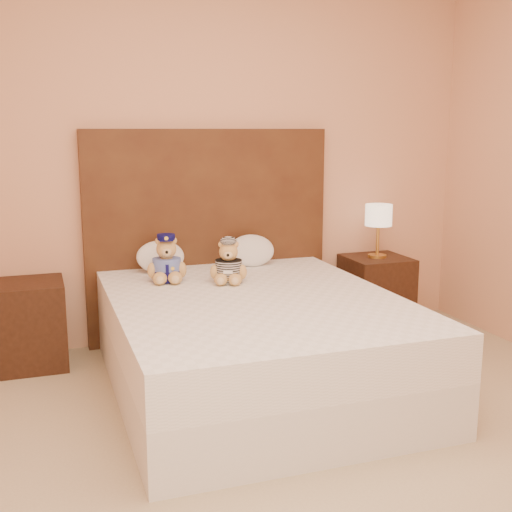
{
  "coord_description": "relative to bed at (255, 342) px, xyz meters",
  "views": [
    {
      "loc": [
        -1.16,
        -2.18,
        1.5
      ],
      "look_at": [
        0.09,
        1.45,
        0.74
      ],
      "focal_mm": 45.0,
      "sensor_mm": 36.0,
      "label": 1
    }
  ],
  "objects": [
    {
      "name": "ground",
      "position": [
        0.0,
        -1.2,
        -0.28
      ],
      "size": [
        4.0,
        4.5,
        0.0
      ],
      "primitive_type": "cube",
      "color": "tan",
      "rests_on": "ground"
    },
    {
      "name": "room_walls",
      "position": [
        0.0,
        -0.74,
        1.53
      ],
      "size": [
        4.04,
        4.52,
        2.72
      ],
      "color": "#E1A17A",
      "rests_on": "ground"
    },
    {
      "name": "bed",
      "position": [
        0.0,
        0.0,
        0.0
      ],
      "size": [
        1.6,
        2.0,
        0.55
      ],
      "color": "white",
      "rests_on": "ground"
    },
    {
      "name": "headboard",
      "position": [
        0.0,
        1.01,
        0.47
      ],
      "size": [
        1.75,
        0.08,
        1.5
      ],
      "primitive_type": "cube",
      "color": "#513018",
      "rests_on": "ground"
    },
    {
      "name": "nightstand_left",
      "position": [
        -1.25,
        0.8,
        -0.0
      ],
      "size": [
        0.45,
        0.45,
        0.55
      ],
      "primitive_type": "cube",
      "color": "#371D11",
      "rests_on": "ground"
    },
    {
      "name": "nightstand_right",
      "position": [
        1.25,
        0.8,
        -0.0
      ],
      "size": [
        0.45,
        0.45,
        0.55
      ],
      "primitive_type": "cube",
      "color": "#371D11",
      "rests_on": "ground"
    },
    {
      "name": "lamp",
      "position": [
        1.25,
        0.8,
        0.57
      ],
      "size": [
        0.2,
        0.2,
        0.4
      ],
      "color": "gold",
      "rests_on": "nightstand_right"
    },
    {
      "name": "teddy_police",
      "position": [
        -0.4,
        0.54,
        0.42
      ],
      "size": [
        0.29,
        0.29,
        0.3
      ],
      "primitive_type": null,
      "rotation": [
        0.0,
        0.0,
        -0.16
      ],
      "color": "#C1864B",
      "rests_on": "bed"
    },
    {
      "name": "teddy_prisoner",
      "position": [
        -0.04,
        0.38,
        0.41
      ],
      "size": [
        0.3,
        0.3,
        0.27
      ],
      "primitive_type": null,
      "rotation": [
        0.0,
        0.0,
        -0.34
      ],
      "color": "#C1864B",
      "rests_on": "bed"
    },
    {
      "name": "pillow_left",
      "position": [
        -0.39,
        0.83,
        0.39
      ],
      "size": [
        0.32,
        0.21,
        0.23
      ],
      "primitive_type": "ellipsoid",
      "color": "white",
      "rests_on": "bed"
    },
    {
      "name": "pillow_right",
      "position": [
        0.26,
        0.83,
        0.39
      ],
      "size": [
        0.33,
        0.22,
        0.24
      ],
      "primitive_type": "ellipsoid",
      "color": "white",
      "rests_on": "bed"
    }
  ]
}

